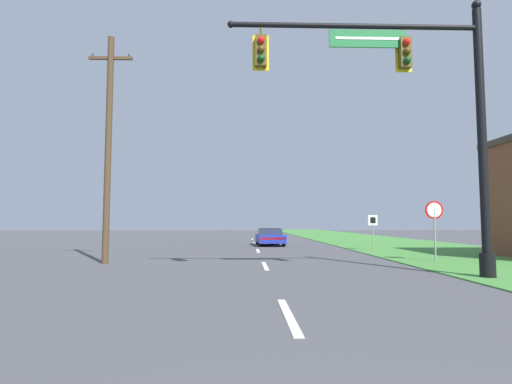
% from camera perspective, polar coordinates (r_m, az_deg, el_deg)
% --- Properties ---
extents(grass_verge_right, '(10.00, 110.00, 0.04)m').
position_cam_1_polar(grass_verge_right, '(33.23, 18.32, -6.93)').
color(grass_verge_right, '#428438').
rests_on(grass_verge_right, ground).
extents(road_center_line, '(0.16, 34.80, 0.01)m').
position_cam_1_polar(road_center_line, '(23.28, 0.27, -8.39)').
color(road_center_line, silver).
rests_on(road_center_line, ground).
extents(signal_mast, '(7.93, 0.47, 8.48)m').
position_cam_1_polar(signal_mast, '(13.34, 22.75, 11.10)').
color(signal_mast, black).
rests_on(signal_mast, grass_verge_right).
extents(car_ahead, '(1.96, 4.40, 1.19)m').
position_cam_1_polar(car_ahead, '(28.81, 1.99, -6.42)').
color(car_ahead, black).
rests_on(car_ahead, ground).
extents(stop_sign, '(0.76, 0.07, 2.50)m').
position_cam_1_polar(stop_sign, '(18.26, 24.12, -3.30)').
color(stop_sign, gray).
rests_on(stop_sign, grass_verge_right).
extents(route_sign_post, '(0.55, 0.06, 2.03)m').
position_cam_1_polar(route_sign_post, '(24.33, 16.36, -4.46)').
color(route_sign_post, gray).
rests_on(route_sign_post, grass_verge_right).
extents(utility_pole_near, '(1.80, 0.26, 9.36)m').
position_cam_1_polar(utility_pole_near, '(17.51, -20.35, 6.42)').
color(utility_pole_near, '#4C3823').
rests_on(utility_pole_near, ground).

